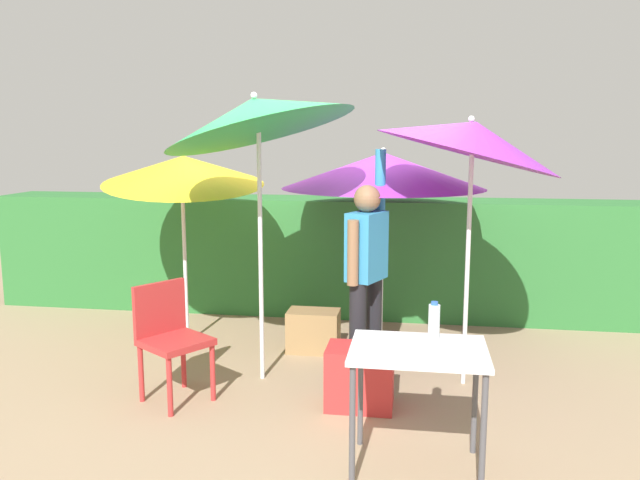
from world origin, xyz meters
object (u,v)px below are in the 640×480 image
at_px(chair_plastic, 170,334).
at_px(folding_table, 418,363).
at_px(cooler_box, 360,377).
at_px(crate_cardboard, 313,331).
at_px(umbrella_rainbow, 184,170).
at_px(umbrella_yellow, 383,171).
at_px(umbrella_orange, 256,116).
at_px(person_vendor, 366,266).
at_px(bottle_water, 434,322).
at_px(umbrella_navy, 472,138).

height_order(chair_plastic, folding_table, chair_plastic).
bearing_deg(cooler_box, crate_cardboard, 115.04).
height_order(umbrella_rainbow, chair_plastic, umbrella_rainbow).
distance_m(umbrella_yellow, folding_table, 2.61).
distance_m(umbrella_orange, chair_plastic, 1.79).
bearing_deg(umbrella_yellow, person_vendor, -94.71).
bearing_deg(folding_table, bottle_water, 61.34).
bearing_deg(umbrella_orange, bottle_water, -38.21).
xyz_separation_m(umbrella_rainbow, cooler_box, (1.77, -1.21, -1.44)).
bearing_deg(umbrella_navy, cooler_box, -142.51).
bearing_deg(chair_plastic, bottle_water, -17.35).
height_order(chair_plastic, crate_cardboard, chair_plastic).
distance_m(crate_cardboard, bottle_water, 2.22).
distance_m(cooler_box, bottle_water, 1.07).
distance_m(umbrella_navy, bottle_water, 1.71).
bearing_deg(person_vendor, bottle_water, -68.59).
height_order(folding_table, bottle_water, bottle_water).
height_order(cooler_box, folding_table, folding_table).
bearing_deg(person_vendor, cooler_box, -88.89).
height_order(umbrella_navy, chair_plastic, umbrella_navy).
distance_m(person_vendor, crate_cardboard, 1.04).
bearing_deg(crate_cardboard, chair_plastic, -126.15).
xyz_separation_m(umbrella_yellow, cooler_box, (-0.06, -1.55, -1.44)).
xyz_separation_m(umbrella_rainbow, chair_plastic, (0.34, -1.28, -1.16)).
bearing_deg(cooler_box, bottle_water, -53.23).
relative_size(umbrella_yellow, bottle_water, 8.00).
height_order(umbrella_orange, folding_table, umbrella_orange).
bearing_deg(folding_table, umbrella_orange, 135.83).
height_order(person_vendor, folding_table, person_vendor).
bearing_deg(umbrella_yellow, folding_table, -81.57).
xyz_separation_m(umbrella_rainbow, crate_cardboard, (1.23, -0.05, -1.48)).
distance_m(umbrella_orange, umbrella_yellow, 1.55).
relative_size(umbrella_orange, umbrella_yellow, 1.31).
bearing_deg(umbrella_navy, umbrella_rainbow, 166.72).
distance_m(umbrella_navy, cooler_box, 2.00).
bearing_deg(folding_table, chair_plastic, 157.41).
height_order(person_vendor, chair_plastic, person_vendor).
distance_m(umbrella_navy, folding_table, 1.98).
relative_size(umbrella_orange, folding_table, 3.14).
bearing_deg(cooler_box, folding_table, -63.67).
distance_m(umbrella_navy, person_vendor, 1.31).
relative_size(cooler_box, crate_cardboard, 1.03).
height_order(person_vendor, crate_cardboard, person_vendor).
bearing_deg(umbrella_yellow, crate_cardboard, -146.81).
relative_size(umbrella_rainbow, umbrella_yellow, 1.01).
distance_m(umbrella_orange, folding_table, 2.31).
distance_m(chair_plastic, bottle_water, 2.07).
xyz_separation_m(person_vendor, crate_cardboard, (-0.53, 0.51, -0.74)).
bearing_deg(umbrella_orange, crate_cardboard, 67.27).
height_order(umbrella_rainbow, cooler_box, umbrella_rainbow).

